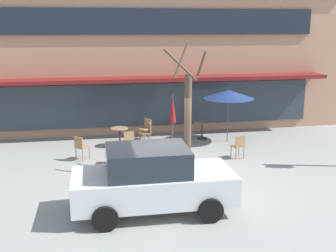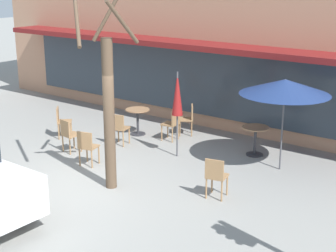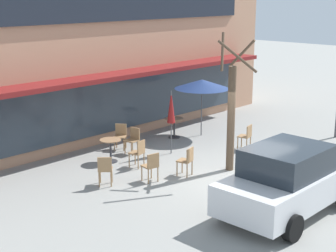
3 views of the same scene
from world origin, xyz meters
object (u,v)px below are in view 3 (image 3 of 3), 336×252
object	(u,v)px
cafe_table_streetside	(174,125)
cafe_chair_2	(151,165)
patio_umbrella_green_folded	(171,107)
parked_sedan	(288,180)
cafe_chair_4	(105,168)
patio_umbrella_cream_folded	(202,84)
cafe_chair_0	(133,139)
cafe_chair_1	(246,135)
cafe_chair_5	(120,134)
cafe_table_near_wall	(111,147)
cafe_chair_3	(138,151)
cafe_chair_6	(187,159)
street_tree	(231,112)

from	to	relation	value
cafe_table_streetside	cafe_chair_2	size ratio (longest dim) A/B	0.85
patio_umbrella_green_folded	parked_sedan	world-z (taller)	patio_umbrella_green_folded
cafe_chair_2	cafe_chair_4	xyz separation A→B (m)	(-1.12, 0.74, 0.00)
patio_umbrella_cream_folded	parked_sedan	size ratio (longest dim) A/B	0.52
cafe_chair_0	cafe_chair_1	size ratio (longest dim) A/B	1.00
cafe_chair_0	cafe_chair_5	distance (m)	0.72
cafe_table_near_wall	cafe_chair_5	xyz separation A→B (m)	(1.19, 0.87, 0.01)
patio_umbrella_cream_folded	cafe_chair_2	xyz separation A→B (m)	(-4.94, -2.22, -1.50)
patio_umbrella_cream_folded	cafe_chair_5	world-z (taller)	patio_umbrella_cream_folded
cafe_chair_3	cafe_chair_4	xyz separation A→B (m)	(-1.77, -0.48, 0.00)
cafe_chair_6	cafe_chair_3	bearing A→B (deg)	105.60
cafe_table_near_wall	cafe_chair_1	size ratio (longest dim) A/B	0.85
patio_umbrella_green_folded	cafe_chair_0	size ratio (longest dim) A/B	2.47
patio_umbrella_green_folded	cafe_chair_0	world-z (taller)	patio_umbrella_green_folded
cafe_chair_2	cafe_chair_6	size ratio (longest dim) A/B	1.00
cafe_chair_1	cafe_chair_0	bearing A→B (deg)	139.91
cafe_table_streetside	parked_sedan	distance (m)	7.50
patio_umbrella_cream_folded	cafe_chair_6	distance (m)	4.88
cafe_chair_5	cafe_chair_6	world-z (taller)	same
cafe_chair_6	parked_sedan	size ratio (longest dim) A/B	0.21
patio_umbrella_green_folded	cafe_chair_1	world-z (taller)	patio_umbrella_green_folded
cafe_table_near_wall	patio_umbrella_cream_folded	xyz separation A→B (m)	(4.54, -0.07, 1.51)
patio_umbrella_green_folded	street_tree	world-z (taller)	street_tree
cafe_chair_4	cafe_chair_1	bearing A→B (deg)	-8.71
patio_umbrella_green_folded	cafe_chair_5	distance (m)	2.18
cafe_chair_2	patio_umbrella_green_folded	bearing A→B (deg)	31.25
cafe_chair_3	cafe_chair_6	xyz separation A→B (m)	(0.46, -1.64, 0.00)
cafe_chair_0	patio_umbrella_cream_folded	bearing A→B (deg)	-3.71
cafe_chair_5	street_tree	distance (m)	4.47
street_tree	cafe_table_near_wall	bearing A→B (deg)	121.78
cafe_chair_2	cafe_chair_6	xyz separation A→B (m)	(1.11, -0.41, 0.00)
patio_umbrella_cream_folded	cafe_chair_2	bearing A→B (deg)	-155.79
cafe_table_streetside	street_tree	xyz separation A→B (m)	(-1.52, -3.78, 1.35)
cafe_chair_1	cafe_chair_3	xyz separation A→B (m)	(-3.95, 1.36, 0.00)
cafe_chair_3	street_tree	size ratio (longest dim) A/B	0.21
cafe_chair_2	cafe_chair_5	xyz separation A→B (m)	(1.59, 3.15, 0.00)
patio_umbrella_cream_folded	street_tree	xyz separation A→B (m)	(-2.49, -3.24, -0.15)
cafe_chair_2	cafe_table_near_wall	bearing A→B (deg)	80.18
cafe_table_near_wall	street_tree	distance (m)	4.13
cafe_chair_2	cafe_chair_3	xyz separation A→B (m)	(0.65, 1.23, 0.00)
cafe_table_streetside	cafe_chair_5	size ratio (longest dim) A/B	0.85
cafe_table_streetside	cafe_chair_1	size ratio (longest dim) A/B	0.85
cafe_chair_5	cafe_chair_6	size ratio (longest dim) A/B	1.00
street_tree	patio_umbrella_green_folded	bearing A→B (deg)	90.60
cafe_chair_2	street_tree	size ratio (longest dim) A/B	0.21
cafe_chair_2	parked_sedan	world-z (taller)	parked_sedan
patio_umbrella_cream_folded	parked_sedan	distance (m)	7.58
patio_umbrella_cream_folded	cafe_chair_3	size ratio (longest dim) A/B	2.47
cafe_chair_6	parked_sedan	world-z (taller)	parked_sedan
cafe_chair_1	cafe_chair_4	distance (m)	5.79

